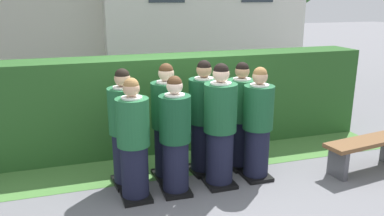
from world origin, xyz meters
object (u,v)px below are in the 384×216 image
(student_rear_row_3, at_px, (241,118))
(wooden_bench, at_px, (367,148))
(student_front_row_2, at_px, (220,129))
(student_rear_row_1, at_px, (167,125))
(student_rear_row_0, at_px, (125,131))
(student_front_row_3, at_px, (258,127))
(student_front_row_1, at_px, (175,139))
(student_front_row_0, at_px, (134,143))
(student_rear_row_2, at_px, (204,120))

(student_rear_row_3, bearing_deg, wooden_bench, -22.10)
(student_front_row_2, height_order, student_rear_row_1, student_front_row_2)
(student_rear_row_3, height_order, wooden_bench, student_rear_row_3)
(student_rear_row_1, bearing_deg, student_front_row_2, -34.73)
(student_rear_row_0, bearing_deg, student_front_row_3, -11.54)
(student_rear_row_1, bearing_deg, wooden_bench, -13.26)
(student_front_row_1, distance_m, student_front_row_3, 1.20)
(student_front_row_0, xyz_separation_m, wooden_bench, (3.37, -0.20, -0.39))
(student_front_row_0, bearing_deg, student_front_row_1, -0.14)
(student_rear_row_1, xyz_separation_m, student_rear_row_3, (1.12, 0.03, -0.02))
(student_front_row_3, bearing_deg, student_front_row_0, -177.38)
(student_rear_row_2, bearing_deg, student_rear_row_0, -177.33)
(student_front_row_0, height_order, student_rear_row_0, student_rear_row_0)
(student_front_row_1, height_order, student_rear_row_0, student_rear_row_0)
(student_front_row_0, xyz_separation_m, student_front_row_1, (0.53, -0.00, -0.00))
(wooden_bench, bearing_deg, student_rear_row_1, 166.74)
(student_front_row_0, xyz_separation_m, student_rear_row_0, (-0.04, 0.44, 0.02))
(student_front_row_2, relative_size, wooden_bench, 1.16)
(student_front_row_1, bearing_deg, student_front_row_0, 179.86)
(student_front_row_0, relative_size, wooden_bench, 1.09)
(student_rear_row_2, bearing_deg, student_front_row_0, -155.56)
(student_front_row_3, bearing_deg, wooden_bench, -9.76)
(student_front_row_0, distance_m, student_rear_row_1, 0.71)
(student_front_row_0, bearing_deg, student_rear_row_2, 24.44)
(student_front_row_1, distance_m, student_rear_row_3, 1.23)
(student_rear_row_0, relative_size, student_rear_row_3, 1.01)
(student_rear_row_2, distance_m, student_rear_row_3, 0.58)
(student_rear_row_0, bearing_deg, student_rear_row_2, 2.67)
(student_front_row_3, bearing_deg, student_rear_row_0, 168.46)
(student_front_row_0, bearing_deg, student_rear_row_3, 16.51)
(student_front_row_1, height_order, student_rear_row_1, student_rear_row_1)
(student_front_row_2, xyz_separation_m, student_rear_row_1, (-0.61, 0.42, -0.02))
(student_front_row_3, relative_size, student_rear_row_1, 0.97)
(student_rear_row_2, bearing_deg, student_rear_row_3, -0.07)
(student_front_row_1, distance_m, student_rear_row_0, 0.72)
(student_front_row_3, bearing_deg, student_rear_row_2, 147.22)
(student_front_row_2, height_order, student_rear_row_3, student_front_row_2)
(student_front_row_1, bearing_deg, student_rear_row_3, 23.58)
(student_front_row_0, distance_m, student_front_row_2, 1.15)
(student_front_row_1, height_order, student_front_row_2, student_front_row_2)
(student_rear_row_2, bearing_deg, student_rear_row_1, -176.90)
(student_front_row_0, height_order, student_rear_row_2, student_rear_row_2)
(student_rear_row_0, bearing_deg, student_rear_row_3, 1.74)
(student_rear_row_2, height_order, wooden_bench, student_rear_row_2)
(student_front_row_2, bearing_deg, student_front_row_1, -176.34)
(student_front_row_2, height_order, student_front_row_3, student_front_row_2)
(student_rear_row_0, relative_size, student_rear_row_2, 0.97)
(student_front_row_1, relative_size, wooden_bench, 1.08)
(student_front_row_1, xyz_separation_m, wooden_bench, (2.84, -0.20, -0.39))
(student_front_row_0, xyz_separation_m, student_front_row_3, (1.73, 0.08, 0.01))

